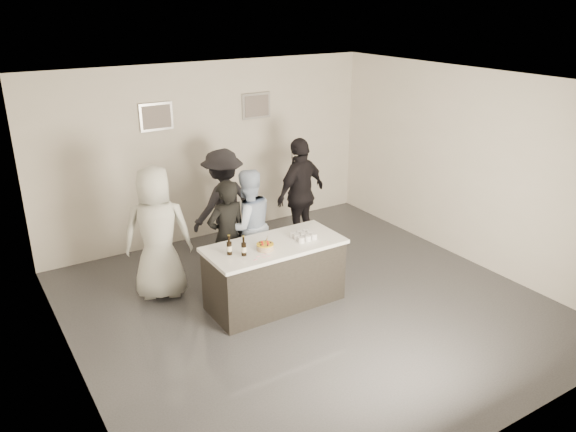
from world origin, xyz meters
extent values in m
plane|color=#3D3D42|center=(0.00, 0.00, 0.00)|extent=(6.00, 6.00, 0.00)
plane|color=white|center=(0.00, 0.00, 3.00)|extent=(6.00, 6.00, 0.00)
cube|color=silver|center=(0.00, 3.00, 1.50)|extent=(6.00, 0.04, 3.00)
cube|color=silver|center=(0.00, -3.00, 1.50)|extent=(6.00, 0.04, 3.00)
cube|color=silver|center=(-3.00, 0.00, 1.50)|extent=(0.04, 6.00, 3.00)
cube|color=silver|center=(3.00, 0.00, 1.50)|extent=(0.04, 6.00, 3.00)
cube|color=#B2B2B7|center=(-0.90, 2.97, 2.20)|extent=(0.54, 0.04, 0.44)
cube|color=#B2B2B7|center=(0.90, 2.97, 2.20)|extent=(0.54, 0.04, 0.44)
cube|color=white|center=(-0.35, 0.28, 0.45)|extent=(1.86, 0.86, 0.90)
cylinder|color=gold|center=(-0.55, 0.19, 0.94)|extent=(0.23, 0.23, 0.07)
cylinder|color=black|center=(-1.01, 0.30, 1.03)|extent=(0.07, 0.07, 0.26)
cylinder|color=black|center=(-0.86, 0.17, 1.03)|extent=(0.07, 0.07, 0.26)
cube|color=orange|center=(0.08, 0.23, 0.94)|extent=(0.30, 0.30, 0.08)
cube|color=pink|center=(-0.71, 0.02, 0.90)|extent=(0.24, 0.08, 0.01)
imported|color=black|center=(-0.70, 1.00, 0.82)|extent=(0.62, 0.43, 1.65)
imported|color=#AEC1E3|center=(-0.30, 1.13, 0.85)|extent=(0.84, 0.66, 1.70)
imported|color=silver|center=(-1.58, 1.34, 0.95)|extent=(1.09, 0.91, 1.90)
imported|color=black|center=(1.00, 1.70, 0.94)|extent=(1.19, 0.77, 1.88)
imported|color=black|center=(-0.22, 2.09, 0.89)|extent=(1.28, 0.95, 1.77)
camera|label=1|loc=(-3.81, -5.57, 3.94)|focal=35.00mm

